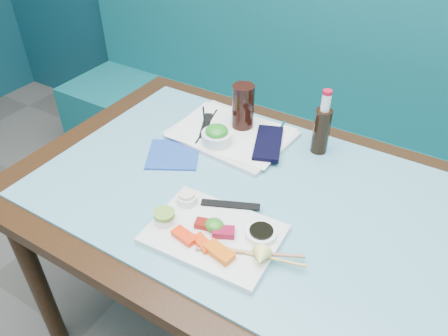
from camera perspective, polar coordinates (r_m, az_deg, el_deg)
The scene contains 34 objects.
booth_bench at distance 2.09m, azimuth 14.63°, elevation 1.83°, with size 3.00×0.56×1.17m.
dining_table at distance 1.29m, azimuth 3.97°, elevation -6.29°, with size 1.40×0.90×0.75m.
glass_top at distance 1.23m, azimuth 4.14°, elevation -3.37°, with size 1.22×0.76×0.01m, color #5798AE.
sashimi_plate at distance 1.10m, azimuth -1.31°, elevation -8.66°, with size 0.32×0.23×0.02m, color silver.
salmon_left at distance 1.07m, azimuth -5.20°, elevation -8.84°, with size 0.06×0.03×0.02m, color #FF300A.
salmon_mid at distance 1.06m, azimuth -2.81°, elevation -9.76°, with size 0.06×0.03×0.01m, color #F73C09.
salmon_right at distance 1.03m, azimuth -0.62°, elevation -10.94°, with size 0.07×0.04×0.02m, color #E55909.
tuna_left at distance 1.10m, azimuth -2.51°, elevation -7.32°, with size 0.05×0.03×0.02m, color maroon.
tuna_right at distance 1.08m, azimuth -0.05°, elevation -8.38°, with size 0.05×0.03×0.02m, color maroon.
seaweed_garnish at distance 1.09m, azimuth -1.27°, elevation -7.45°, with size 0.05×0.04×0.03m, color #2B7F1D.
ramekin_wasabi at distance 1.12m, azimuth -7.75°, elevation -6.58°, with size 0.05×0.05×0.02m, color white.
wasabi_fill at distance 1.11m, azimuth -7.82°, elevation -5.96°, with size 0.05×0.05×0.01m, color olive.
ramekin_ginger at distance 1.17m, azimuth -4.85°, elevation -4.06°, with size 0.05×0.05×0.02m, color white.
ginger_fill at distance 1.16m, azimuth -4.89°, elevation -3.47°, with size 0.04×0.04×0.01m, color beige.
soy_dish at distance 1.08m, azimuth 4.87°, elevation -8.53°, with size 0.08×0.08×0.02m, color white.
soy_fill at distance 1.07m, azimuth 4.90°, elevation -8.14°, with size 0.06×0.06×0.01m, color black.
lemon_wedge at distance 1.01m, azimuth 4.82°, elevation -11.57°, with size 0.05×0.05×0.04m, color #F7F575.
chopstick_sleeve at distance 1.16m, azimuth 0.86°, elevation -4.81°, with size 0.16×0.02×0.00m, color black.
wooden_chopstick_a at distance 1.04m, azimuth 3.42°, elevation -10.97°, with size 0.01×0.01×0.26m, color #A8724F.
wooden_chopstick_b at distance 1.04m, azimuth 3.91°, elevation -11.19°, with size 0.01×0.01×0.25m, color tan.
serving_tray at distance 1.45m, azimuth 0.99°, elevation 4.39°, with size 0.37×0.28×0.01m, color silver.
paper_placemat at distance 1.44m, azimuth 0.99°, elevation 4.66°, with size 0.37×0.26×0.00m, color white.
seaweed_bowl at distance 1.38m, azimuth -0.95°, elevation 3.96°, with size 0.10×0.10×0.04m, color silver.
seaweed_salad at distance 1.37m, azimuth -0.96°, elevation 4.85°, with size 0.07×0.07×0.04m, color #1F851E.
cola_glass at distance 1.44m, azimuth 2.50°, elevation 8.02°, with size 0.07×0.07×0.15m, color black.
navy_pouch at distance 1.39m, azimuth 5.80°, elevation 3.25°, with size 0.08×0.19×0.01m, color black.
fork at distance 1.47m, azimuth 7.45°, elevation 5.21°, with size 0.01×0.01×0.08m, color white.
black_chopstick_a at distance 1.48m, azimuth -2.52°, elevation 5.64°, with size 0.01×0.01×0.24m, color black.
black_chopstick_b at distance 1.47m, azimuth -2.26°, elevation 5.54°, with size 0.01×0.01×0.22m, color black.
tray_sleeve at distance 1.48m, azimuth -2.39°, elevation 5.56°, with size 0.03×0.16×0.00m, color black.
cola_bottle_body at distance 1.37m, azimuth 12.59°, elevation 4.72°, with size 0.05×0.05×0.15m, color black.
cola_bottle_neck at distance 1.32m, azimuth 13.17°, elevation 8.34°, with size 0.03×0.03×0.05m, color white.
cola_bottle_cap at distance 1.31m, azimuth 13.38°, elevation 9.59°, with size 0.03×0.03×0.01m, color #B80B23.
blue_napkin at distance 1.37m, azimuth -6.65°, elevation 1.77°, with size 0.16×0.16×0.01m, color #1A3F92.
Camera 1 is at (0.41, 0.62, 1.56)m, focal length 35.00 mm.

